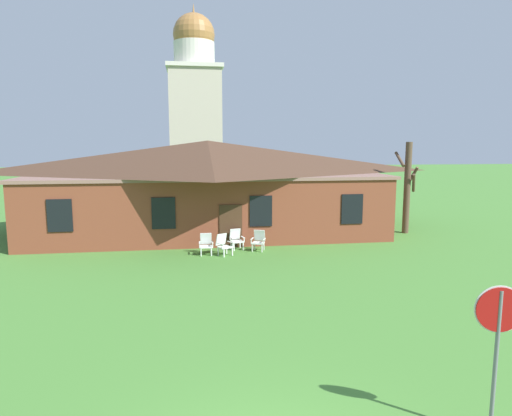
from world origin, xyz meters
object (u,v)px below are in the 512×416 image
(lawn_chair_left_end, at_px, (236,239))
(lawn_chair_middle, at_px, (259,240))
(stop_sign, at_px, (498,331))
(lawn_chair_by_porch, at_px, (206,244))
(lawn_chair_near_door, at_px, (224,244))

(lawn_chair_left_end, relative_size, lawn_chair_middle, 1.00)
(stop_sign, xyz_separation_m, lawn_chair_middle, (-1.82, 13.89, -1.41))
(stop_sign, height_order, lawn_chair_by_porch, stop_sign)
(lawn_chair_near_door, xyz_separation_m, lawn_chair_left_end, (0.69, 1.08, 0.00))
(stop_sign, height_order, lawn_chair_near_door, stop_sign)
(lawn_chair_by_porch, distance_m, lawn_chair_near_door, 0.81)
(lawn_chair_by_porch, height_order, lawn_chair_middle, same)
(lawn_chair_left_end, bearing_deg, stop_sign, -78.83)
(lawn_chair_near_door, relative_size, lawn_chair_middle, 1.00)
(lawn_chair_near_door, height_order, lawn_chair_left_end, same)
(lawn_chair_near_door, bearing_deg, stop_sign, -75.14)
(lawn_chair_by_porch, height_order, lawn_chair_left_end, same)
(lawn_chair_by_porch, bearing_deg, stop_sign, -72.35)
(lawn_chair_left_end, distance_m, lawn_chair_middle, 1.12)
(lawn_chair_near_door, distance_m, lawn_chair_left_end, 1.28)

